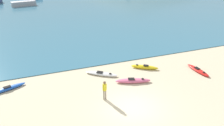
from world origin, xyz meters
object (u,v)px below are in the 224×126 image
(kayak_on_sand_3, at_px, (198,70))
(kayak_on_sand_4, at_px, (101,74))
(person_near_foreground, at_px, (105,89))
(moored_boat_4, at_px, (23,3))
(kayak_on_sand_2, at_px, (5,89))
(kayak_on_sand_0, at_px, (133,81))
(kayak_on_sand_1, at_px, (144,67))

(kayak_on_sand_3, xyz_separation_m, kayak_on_sand_4, (-8.76, 2.51, -0.00))
(person_near_foreground, xyz_separation_m, moored_boat_4, (-5.54, 40.74, -0.34))
(person_near_foreground, bearing_deg, kayak_on_sand_4, 75.97)
(kayak_on_sand_2, relative_size, person_near_foreground, 2.04)
(kayak_on_sand_3, bearing_deg, kayak_on_sand_0, 177.38)
(person_near_foreground, distance_m, moored_boat_4, 41.12)
(kayak_on_sand_4, bearing_deg, kayak_on_sand_1, -2.97)
(kayak_on_sand_0, height_order, person_near_foreground, person_near_foreground)
(kayak_on_sand_2, bearing_deg, kayak_on_sand_4, -1.37)
(kayak_on_sand_0, relative_size, kayak_on_sand_3, 1.12)
(kayak_on_sand_0, xyz_separation_m, person_near_foreground, (-3.09, -1.57, 0.74))
(kayak_on_sand_2, distance_m, moored_boat_4, 36.81)
(kayak_on_sand_1, bearing_deg, moored_boat_4, 106.18)
(kayak_on_sand_3, height_order, kayak_on_sand_4, kayak_on_sand_3)
(kayak_on_sand_0, height_order, moored_boat_4, moored_boat_4)
(kayak_on_sand_1, relative_size, person_near_foreground, 1.59)
(kayak_on_sand_3, distance_m, moored_boat_4, 42.32)
(kayak_on_sand_0, xyz_separation_m, moored_boat_4, (-8.63, 39.17, 0.40))
(kayak_on_sand_1, xyz_separation_m, kayak_on_sand_2, (-12.38, 0.42, -0.04))
(kayak_on_sand_0, xyz_separation_m, kayak_on_sand_3, (6.62, -0.30, -0.03))
(kayak_on_sand_0, distance_m, person_near_foreground, 3.54)
(kayak_on_sand_0, relative_size, kayak_on_sand_2, 0.96)
(kayak_on_sand_3, relative_size, moored_boat_4, 0.51)
(kayak_on_sand_0, relative_size, moored_boat_4, 0.57)
(kayak_on_sand_2, height_order, moored_boat_4, moored_boat_4)
(kayak_on_sand_3, bearing_deg, person_near_foreground, -172.55)
(kayak_on_sand_4, height_order, moored_boat_4, moored_boat_4)
(person_near_foreground, bearing_deg, kayak_on_sand_0, 26.97)
(kayak_on_sand_1, relative_size, moored_boat_4, 0.46)
(moored_boat_4, bearing_deg, kayak_on_sand_1, -73.82)
(kayak_on_sand_0, distance_m, kayak_on_sand_3, 6.62)
(kayak_on_sand_3, height_order, person_near_foreground, person_near_foreground)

